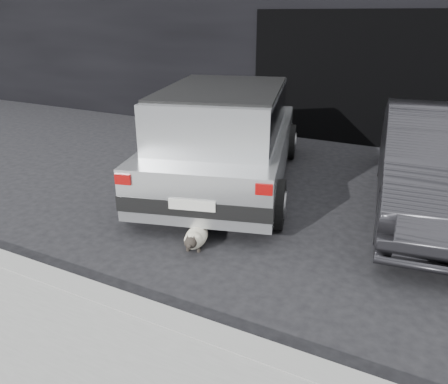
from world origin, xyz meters
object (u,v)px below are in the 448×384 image
at_px(silver_hatchback, 225,132).
at_px(cat_siamese, 195,238).
at_px(cat_white, 189,205).
at_px(second_car, 440,163).

distance_m(silver_hatchback, cat_siamese, 2.18).
bearing_deg(cat_white, silver_hatchback, 160.69).
bearing_deg(silver_hatchback, cat_siamese, -88.47).
distance_m(cat_siamese, cat_white, 0.76).
relative_size(cat_siamese, cat_white, 0.92).
relative_size(second_car, cat_siamese, 5.82).
distance_m(silver_hatchback, second_car, 3.01).
height_order(cat_siamese, cat_white, cat_white).
bearing_deg(cat_white, cat_siamese, 10.55).
relative_size(second_car, cat_white, 5.36).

